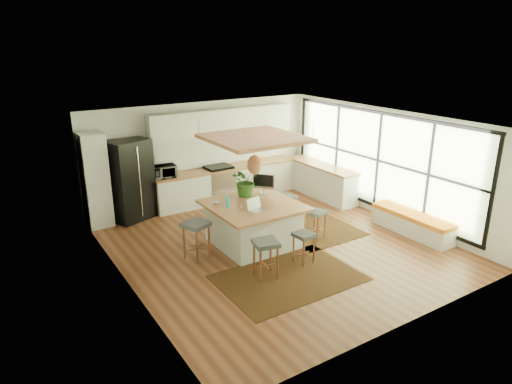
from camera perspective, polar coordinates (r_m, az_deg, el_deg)
floor at (r=10.03m, az=2.52°, el=-6.55°), size 7.00×7.00×0.00m
ceiling at (r=9.21m, az=2.75°, el=8.84°), size 7.00×7.00×0.00m
wall_back at (r=12.45m, az=-6.68°, el=4.98°), size 6.50×0.00×6.50m
wall_front at (r=7.15m, az=19.02°, el=-6.48°), size 6.50×0.00×6.50m
wall_left at (r=8.21m, az=-16.33°, el=-2.95°), size 0.00×7.00×7.00m
wall_right at (r=11.64m, az=15.88°, el=3.42°), size 0.00×7.00×7.00m
window_wall at (r=11.60m, az=15.81°, el=3.64°), size 0.10×6.20×2.60m
pantry at (r=11.28m, az=-19.47°, el=1.39°), size 0.55×0.60×2.25m
back_counter_base at (r=12.66m, az=-3.65°, el=1.03°), size 4.20×0.60×0.88m
back_counter_top at (r=12.53m, az=-3.70°, el=3.03°), size 4.24×0.64×0.05m
backsplash at (r=12.67m, az=-4.40°, el=5.30°), size 4.20×0.02×0.80m
upper_cabinets at (r=12.37m, az=-4.13°, el=8.76°), size 4.20×0.34×0.70m
range at (r=12.53m, az=-4.66°, el=1.10°), size 0.76×0.62×1.00m
right_counter_base at (r=13.03m, az=8.10°, el=1.39°), size 0.60×2.50×0.88m
right_counter_top at (r=12.90m, az=8.19°, el=3.34°), size 0.64×2.54×0.05m
window_bench at (r=11.03m, az=18.93°, el=-3.76°), size 0.52×2.00×0.50m
ceiling_panel at (r=9.50m, az=-0.19°, el=5.17°), size 1.86×1.86×0.80m
rug_near at (r=8.72m, az=4.11°, el=-10.66°), size 2.60×1.80×0.01m
rug_right at (r=11.10m, az=6.13°, el=-4.02°), size 1.80×2.60×0.01m
fridge at (r=11.53m, az=-15.56°, el=1.12°), size 1.20×1.07×1.99m
island at (r=9.85m, az=-0.32°, el=-4.05°), size 1.85×1.85×0.93m
stool_near_left at (r=8.57m, az=1.22°, el=-8.49°), size 0.52×0.52×0.74m
stool_near_right at (r=9.16m, az=6.00°, el=-6.74°), size 0.40×0.40×0.63m
stool_right_front at (r=10.30m, az=7.52°, el=-3.83°), size 0.46×0.46×0.64m
stool_right_back at (r=10.89m, az=3.61°, el=-2.42°), size 0.55×0.55×0.75m
stool_left_side at (r=9.35m, az=-7.44°, el=-6.24°), size 0.60×0.60×0.79m
laptop at (r=9.26m, az=0.19°, el=-1.67°), size 0.41×0.43×0.26m
monitor at (r=10.26m, az=0.95°, el=1.20°), size 0.46×0.50×0.47m
microwave at (r=11.73m, az=-11.41°, el=2.71°), size 0.59×0.36×0.38m
island_plant at (r=10.11m, az=-1.33°, el=1.03°), size 0.83×0.88×0.55m
island_bowl at (r=9.73m, az=-4.91°, el=-1.32°), size 0.25×0.25×0.05m
island_bottle_0 at (r=9.46m, az=-3.48°, el=-1.41°), size 0.07×0.07×0.19m
island_bottle_1 at (r=9.33m, az=-1.92°, el=-1.68°), size 0.07×0.07×0.19m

